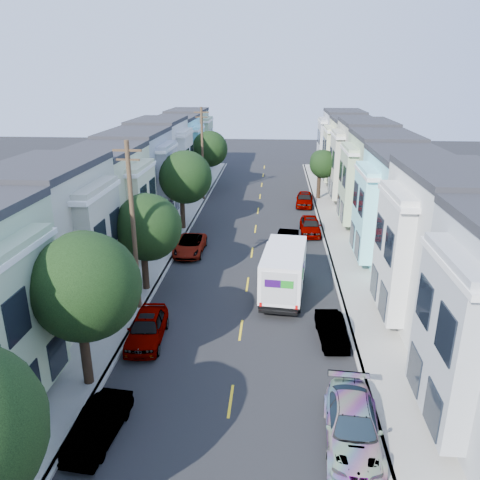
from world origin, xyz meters
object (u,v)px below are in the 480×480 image
(tree_b, at_px, (84,287))
(fedex_truck, at_px, (284,270))
(tree_far_r, at_px, (323,165))
(utility_pole_far, at_px, (202,154))
(parked_left_b, at_px, (99,426))
(tree_d, at_px, (184,177))
(lead_sedan, at_px, (287,241))
(parked_right_b, at_px, (332,330))
(tree_e, at_px, (209,149))
(parked_right_c, at_px, (310,226))
(utility_pole_near, at_px, (133,229))
(parked_left_c, at_px, (147,328))
(tree_c, at_px, (147,228))
(parked_right_a, at_px, (353,426))
(parked_right_d, at_px, (305,199))
(parked_left_d, at_px, (190,245))

(tree_b, distance_m, fedex_truck, 13.63)
(tree_far_r, bearing_deg, utility_pole_far, -174.30)
(fedex_truck, distance_m, parked_left_b, 15.19)
(tree_d, relative_size, lead_sedan, 1.69)
(parked_left_b, bearing_deg, tree_d, 98.42)
(tree_d, bearing_deg, parked_right_b, -58.23)
(tree_e, height_order, parked_right_b, tree_e)
(lead_sedan, height_order, parked_right_b, lead_sedan)
(tree_far_r, xyz_separation_m, parked_right_c, (-1.99, -12.27, -3.21))
(utility_pole_near, xyz_separation_m, parked_right_c, (11.20, 15.05, -4.40))
(tree_d, xyz_separation_m, parked_left_c, (1.40, -18.88, -4.06))
(tree_c, height_order, tree_d, tree_d)
(parked_right_a, xyz_separation_m, parked_right_b, (0.00, 7.37, -0.13))
(tree_b, xyz_separation_m, tree_e, (-0.00, 38.50, -0.03))
(tree_d, xyz_separation_m, utility_pole_near, (0.00, -15.45, 0.32))
(fedex_truck, bearing_deg, parked_right_d, 89.24)
(tree_far_r, xyz_separation_m, lead_sedan, (-4.13, -16.28, -3.26))
(parked_right_c, bearing_deg, parked_right_b, -89.84)
(tree_c, height_order, lead_sedan, tree_c)
(tree_far_r, bearing_deg, parked_right_a, -93.06)
(tree_d, distance_m, lead_sedan, 10.89)
(tree_d, bearing_deg, parked_right_d, 38.47)
(tree_e, relative_size, parked_right_b, 1.92)
(parked_right_d, bearing_deg, utility_pole_far, 176.01)
(parked_left_c, bearing_deg, tree_e, 88.83)
(lead_sedan, distance_m, parked_right_a, 21.15)
(tree_d, relative_size, parked_right_b, 1.95)
(utility_pole_far, relative_size, parked_right_b, 2.70)
(tree_c, height_order, utility_pole_far, utility_pole_far)
(tree_c, xyz_separation_m, lead_sedan, (9.06, 8.38, -3.64))
(parked_left_c, xyz_separation_m, parked_right_c, (9.80, 18.48, -0.01))
(tree_b, xyz_separation_m, utility_pole_near, (0.00, 7.32, 0.19))
(fedex_truck, relative_size, parked_right_c, 1.41)
(parked_right_b, bearing_deg, parked_left_c, -179.50)
(utility_pole_far, bearing_deg, lead_sedan, -58.81)
(tree_e, bearing_deg, fedex_truck, -73.04)
(tree_far_r, height_order, utility_pole_far, utility_pole_far)
(utility_pole_far, height_order, lead_sedan, utility_pole_far)
(tree_c, relative_size, utility_pole_near, 0.65)
(tree_d, xyz_separation_m, parked_right_b, (11.20, -18.09, -4.21))
(utility_pole_near, bearing_deg, tree_b, -90.01)
(tree_c, relative_size, parked_right_a, 1.31)
(utility_pole_near, relative_size, parked_right_d, 2.17)
(tree_b, height_order, tree_d, tree_b)
(tree_c, xyz_separation_m, tree_e, (-0.00, 28.53, 0.57))
(tree_c, relative_size, utility_pole_far, 0.65)
(parked_left_c, relative_size, parked_right_c, 1.02)
(utility_pole_far, distance_m, parked_left_d, 17.15)
(lead_sedan, xyz_separation_m, parked_right_b, (2.14, -13.67, -0.09))
(tree_c, distance_m, parked_right_b, 12.94)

